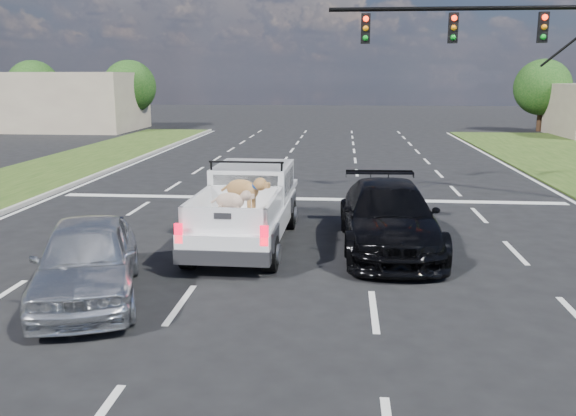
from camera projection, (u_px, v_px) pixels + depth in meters
name	position (u px, v px, depth m)	size (l,w,h in m)	color
ground	(276.00, 308.00, 10.94)	(160.00, 160.00, 0.00)	black
road_markings	(301.00, 222.00, 17.33)	(17.75, 60.00, 0.01)	silver
traffic_signal	(534.00, 56.00, 19.52)	(9.11, 0.31, 7.00)	black
building_left	(71.00, 101.00, 47.31)	(10.00, 8.00, 4.40)	tan
tree_far_b	(34.00, 87.00, 49.38)	(4.20, 4.20, 5.40)	#332114
tree_far_c	(129.00, 87.00, 48.67)	(4.20, 4.20, 5.40)	#332114
tree_far_d	(543.00, 87.00, 45.81)	(4.20, 4.20, 5.40)	#332114
pickup_truck	(247.00, 205.00, 15.04)	(2.15, 5.52, 2.06)	black
silver_sedan	(87.00, 260.00, 11.26)	(1.78, 4.42, 1.51)	silver
black_coupe	(388.00, 217.00, 14.53)	(2.21, 5.44, 1.58)	black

